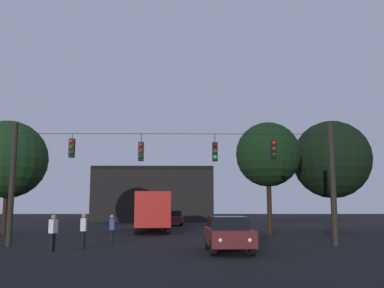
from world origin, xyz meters
TOP-DOWN VIEW (x-y plane):
  - ground_plane at (0.00, 24.50)m, footprint 168.00×168.00m
  - overhead_signal_span at (0.03, 16.53)m, footprint 16.39×0.44m
  - city_bus at (-2.17, 30.17)m, footprint 3.55×11.19m
  - car_near_right at (2.47, 14.11)m, footprint 1.93×4.38m
  - car_far_left at (-0.60, 39.81)m, footprint 1.94×4.39m
  - pedestrian_crossing_left at (-5.21, 14.26)m, footprint 0.34×0.42m
  - pedestrian_crossing_center at (-4.21, 15.66)m, footprint 0.25×0.37m
  - pedestrian_crossing_right at (-3.22, 17.67)m, footprint 0.30×0.40m
  - corner_building at (-3.65, 55.14)m, footprint 15.60×11.69m
  - tree_left_silhouette at (-12.14, 25.77)m, footprint 5.56×5.56m
  - tree_behind_building at (12.34, 29.02)m, footprint 6.21×6.21m
  - tree_right_far at (6.62, 25.90)m, footprint 4.69×4.69m

SIDE VIEW (x-z plane):
  - ground_plane at x=0.00m, z-range 0.00..0.00m
  - car_near_right at x=2.47m, z-range 0.04..1.56m
  - car_far_left at x=-0.60m, z-range 0.04..1.56m
  - pedestrian_crossing_right at x=-3.22m, z-range 0.09..1.62m
  - pedestrian_crossing_left at x=-5.21m, z-range 0.10..1.71m
  - pedestrian_crossing_center at x=-4.21m, z-range 0.10..1.73m
  - city_bus at x=-2.17m, z-range 0.37..3.37m
  - corner_building at x=-3.65m, z-range 0.00..7.07m
  - overhead_signal_span at x=0.03m, z-range 0.52..6.71m
  - tree_left_silhouette at x=-12.14m, z-range 1.26..9.36m
  - tree_behind_building at x=12.34m, z-range 1.28..10.08m
  - tree_right_far at x=6.62m, z-range 1.67..9.72m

